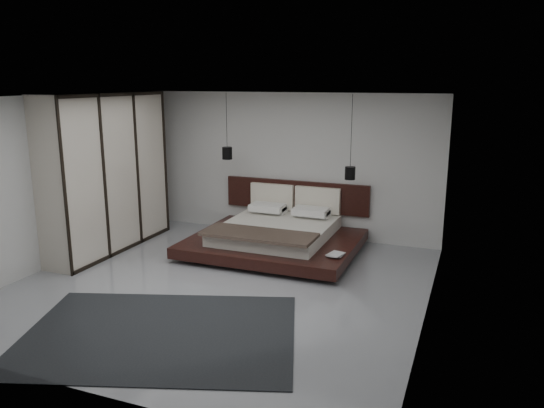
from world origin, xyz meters
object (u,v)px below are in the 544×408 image
at_px(lattice_screen, 145,165).
at_px(wardrobe, 106,173).
at_px(pendant_right, 350,173).
at_px(bed, 277,234).
at_px(pendant_left, 227,153).
at_px(rug, 160,333).

bearing_deg(lattice_screen, wardrobe, -80.70).
xyz_separation_m(lattice_screen, pendant_right, (4.35, -0.07, 0.13)).
xyz_separation_m(bed, wardrobe, (-2.89, -0.99, 1.11)).
relative_size(bed, pendant_right, 1.97).
xyz_separation_m(pendant_left, rug, (1.03, -4.05, -1.66)).
relative_size(pendant_right, rug, 0.45).
relative_size(pendant_left, wardrobe, 0.44).
bearing_deg(pendant_right, lattice_screen, 179.04).
relative_size(lattice_screen, wardrobe, 0.91).
bearing_deg(pendant_right, bed, -158.44).
bearing_deg(rug, pendant_right, 71.32).
height_order(bed, pendant_left, pendant_left).
distance_m(pendant_left, rug, 4.50).
bearing_deg(lattice_screen, pendant_right, -0.96).
distance_m(bed, rug, 3.59).
relative_size(pendant_left, rug, 0.38).
bearing_deg(pendant_left, pendant_right, 0.00).
bearing_deg(pendant_right, pendant_left, 180.00).
bearing_deg(pendant_left, bed, -21.56).
xyz_separation_m(lattice_screen, bed, (3.15, -0.55, -1.00)).
relative_size(bed, rug, 0.89).
xyz_separation_m(wardrobe, rug, (2.73, -2.59, -1.40)).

